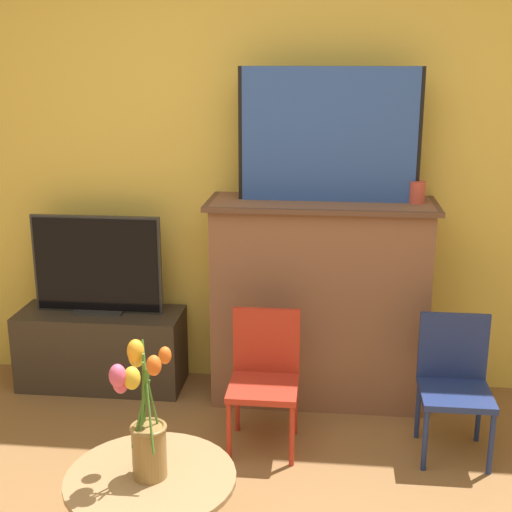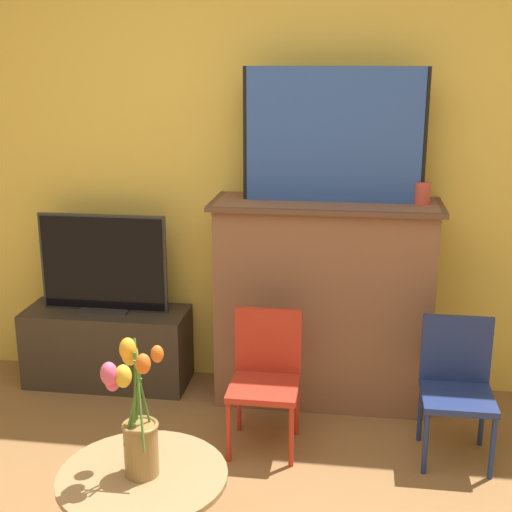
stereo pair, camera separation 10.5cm
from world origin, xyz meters
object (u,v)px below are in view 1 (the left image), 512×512
chair_red (265,372)px  vase_tulips (144,421)px  painting (329,135)px  tv_monitor (97,266)px  chair_blue (454,378)px

chair_red → vase_tulips: vase_tulips is taller
vase_tulips → painting: bearing=69.5°
painting → chair_red: 1.22m
tv_monitor → chair_blue: (1.86, -0.50, -0.34)m
painting → tv_monitor: 1.44m
tv_monitor → chair_red: (0.98, -0.53, -0.34)m
tv_monitor → chair_red: size_ratio=1.10×
chair_red → vase_tulips: (-0.31, -1.02, 0.28)m
tv_monitor → chair_blue: tv_monitor is taller
painting → vase_tulips: painting is taller
painting → chair_blue: painting is taller
chair_red → chair_blue: 0.89m
chair_red → chair_blue: bearing=1.7°
chair_red → vase_tulips: 1.10m
tv_monitor → chair_blue: 1.96m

